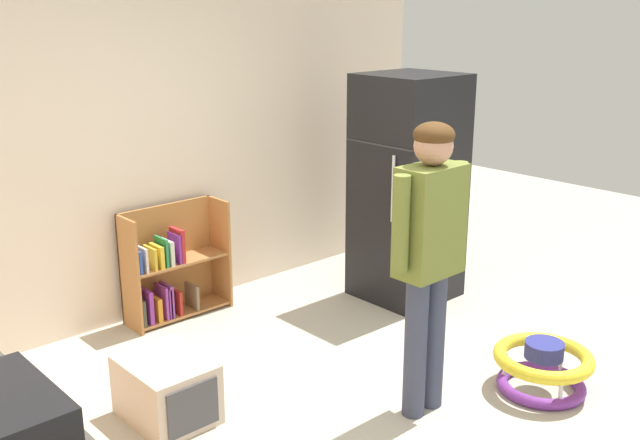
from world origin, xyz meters
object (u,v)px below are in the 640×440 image
(refrigerator, at_px, (408,188))
(bookshelf, at_px, (170,271))
(pet_carrier, at_px, (167,390))
(standing_person, at_px, (429,243))
(baby_walker, at_px, (543,367))

(refrigerator, bearing_deg, bookshelf, 151.23)
(refrigerator, relative_size, pet_carrier, 3.22)
(refrigerator, relative_size, standing_person, 1.05)
(refrigerator, bearing_deg, baby_walker, -109.09)
(bookshelf, distance_m, baby_walker, 2.74)
(baby_walker, distance_m, pet_carrier, 2.26)
(refrigerator, distance_m, standing_person, 1.78)
(bookshelf, distance_m, pet_carrier, 1.47)
(refrigerator, height_order, bookshelf, refrigerator)
(bookshelf, bearing_deg, standing_person, -80.09)
(baby_walker, height_order, pet_carrier, pet_carrier)
(refrigerator, xyz_separation_m, standing_person, (-1.27, -1.25, 0.14))
(baby_walker, bearing_deg, bookshelf, 113.48)
(bookshelf, height_order, pet_carrier, bookshelf)
(pet_carrier, bearing_deg, bookshelf, 57.76)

